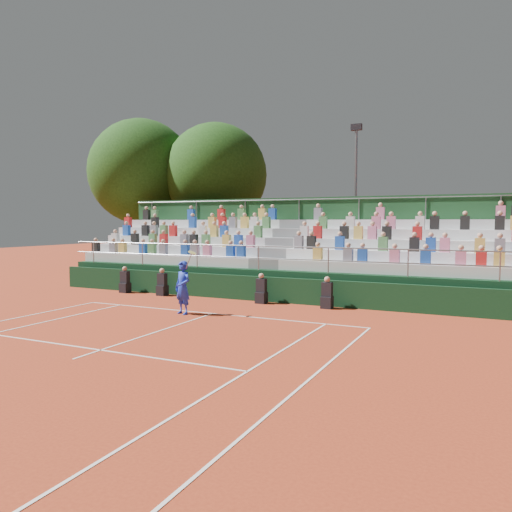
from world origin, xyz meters
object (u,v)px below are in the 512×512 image
at_px(tree_west, 141,172).
at_px(floodlight_mast, 356,190).
at_px(tree_east, 216,175).
at_px(tennis_player, 183,288).

height_order(tree_west, floodlight_mast, tree_west).
bearing_deg(floodlight_mast, tree_west, -174.62).
bearing_deg(tree_east, floodlight_mast, 1.11).
bearing_deg(tennis_player, tree_east, 115.60).
relative_size(tree_west, tree_east, 1.05).
bearing_deg(floodlight_mast, tennis_player, -101.21).
relative_size(tennis_player, tree_west, 0.23).
height_order(tree_east, floodlight_mast, tree_east).
bearing_deg(tree_east, tennis_player, -64.40).
distance_m(tree_west, floodlight_mast, 13.95).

